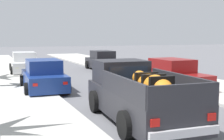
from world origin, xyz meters
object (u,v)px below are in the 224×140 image
at_px(car_left_mid, 102,61).
at_px(car_right_mid, 24,63).
at_px(car_left_near, 172,75).
at_px(pickup_truck, 137,95).
at_px(car_left_far, 44,76).

bearing_deg(car_left_mid, car_right_mid, 177.96).
bearing_deg(car_left_near, pickup_truck, -135.65).
height_order(car_left_mid, car_right_mid, same).
bearing_deg(car_right_mid, car_left_near, -58.39).
height_order(pickup_truck, car_left_mid, pickup_truck).
distance_m(car_left_near, car_left_mid, 9.62).
bearing_deg(car_right_mid, car_left_far, -89.75).
xyz_separation_m(pickup_truck, car_left_mid, (4.17, 13.74, -0.10)).
relative_size(car_left_near, car_left_far, 0.99).
xyz_separation_m(car_left_mid, car_right_mid, (-6.01, 0.21, 0.00)).
distance_m(pickup_truck, car_left_near, 5.89).
bearing_deg(pickup_truck, car_left_mid, 73.12).
xyz_separation_m(pickup_truck, car_right_mid, (-1.84, 13.95, -0.10)).
xyz_separation_m(pickup_truck, car_left_far, (-1.81, 6.29, -0.10)).
xyz_separation_m(car_left_near, car_left_far, (-6.02, 2.17, 0.00)).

